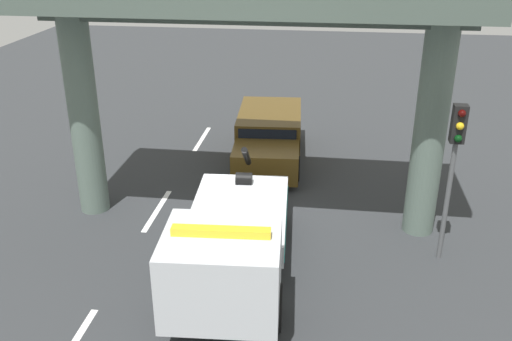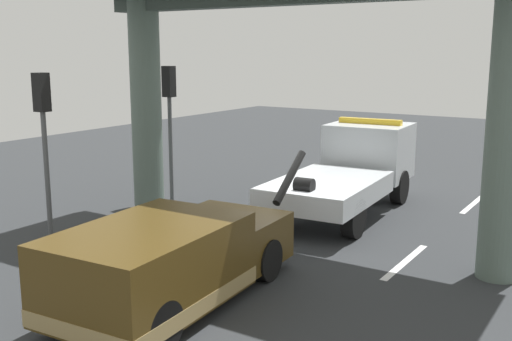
% 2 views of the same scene
% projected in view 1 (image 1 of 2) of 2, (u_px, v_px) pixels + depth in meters
% --- Properties ---
extents(ground_plane, '(60.00, 40.00, 0.10)m').
position_uv_depth(ground_plane, '(251.00, 218.00, 16.42)').
color(ground_plane, '#2D3033').
extents(lane_stripe_west, '(2.60, 0.16, 0.01)m').
position_uv_depth(lane_stripe_west, '(202.00, 139.00, 22.17)').
color(lane_stripe_west, silver).
rests_on(lane_stripe_west, ground).
extents(lane_stripe_mid, '(2.60, 0.16, 0.01)m').
position_uv_depth(lane_stripe_mid, '(157.00, 210.00, 16.74)').
color(lane_stripe_mid, silver).
rests_on(lane_stripe_mid, ground).
extents(tow_truck_white, '(7.31, 2.74, 2.46)m').
position_uv_depth(tow_truck_white, '(230.00, 246.00, 12.64)').
color(tow_truck_white, silver).
rests_on(tow_truck_white, ground).
extents(towed_van_green, '(5.32, 2.49, 1.58)m').
position_uv_depth(towed_van_green, '(269.00, 137.00, 20.10)').
color(towed_van_green, '#4C3814').
rests_on(towed_van_green, ground).
extents(overpass_structure, '(3.60, 11.31, 6.64)m').
position_uv_depth(overpass_structure, '(250.00, 20.00, 14.02)').
color(overpass_structure, '#596B60').
rests_on(overpass_structure, ground).
extents(traffic_light_near, '(0.39, 0.32, 3.98)m').
position_uv_depth(traffic_light_near, '(428.00, 97.00, 17.30)').
color(traffic_light_near, '#515456').
rests_on(traffic_light_near, ground).
extents(traffic_light_far, '(0.39, 0.32, 4.03)m').
position_uv_depth(traffic_light_far, '(455.00, 150.00, 13.21)').
color(traffic_light_far, '#515456').
rests_on(traffic_light_far, ground).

